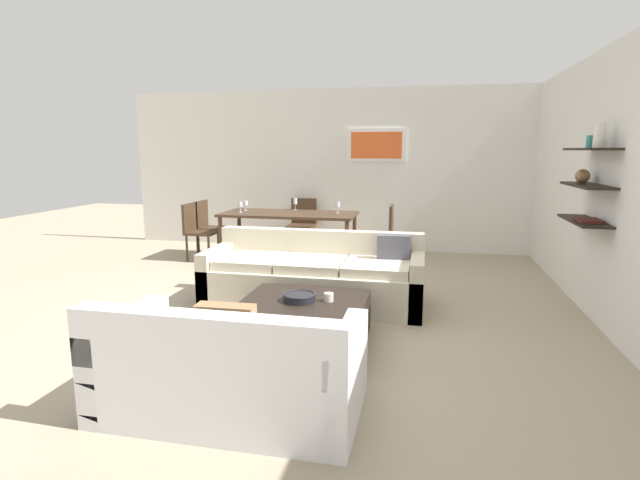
# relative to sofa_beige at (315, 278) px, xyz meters

# --- Properties ---
(ground_plane) EXTENTS (18.00, 18.00, 0.00)m
(ground_plane) POSITION_rel_sofa_beige_xyz_m (-0.15, -0.34, -0.29)
(ground_plane) COLOR tan
(back_wall_unit) EXTENTS (8.40, 0.09, 2.70)m
(back_wall_unit) POSITION_rel_sofa_beige_xyz_m (0.15, 3.19, 1.06)
(back_wall_unit) COLOR silver
(back_wall_unit) RESTS_ON ground
(right_wall_shelf_unit) EXTENTS (0.34, 8.20, 2.70)m
(right_wall_shelf_unit) POSITION_rel_sofa_beige_xyz_m (2.88, 0.26, 1.06)
(right_wall_shelf_unit) COLOR silver
(right_wall_shelf_unit) RESTS_ON ground
(sofa_beige) EXTENTS (2.38, 0.90, 0.78)m
(sofa_beige) POSITION_rel_sofa_beige_xyz_m (0.00, 0.00, 0.00)
(sofa_beige) COLOR beige
(sofa_beige) RESTS_ON ground
(loveseat_white) EXTENTS (1.67, 0.90, 0.78)m
(loveseat_white) POSITION_rel_sofa_beige_xyz_m (-0.03, -2.35, 0.00)
(loveseat_white) COLOR white
(loveseat_white) RESTS_ON ground
(coffee_table) EXTENTS (1.09, 1.07, 0.38)m
(coffee_table) POSITION_rel_sofa_beige_xyz_m (0.14, -1.15, -0.10)
(coffee_table) COLOR black
(coffee_table) RESTS_ON ground
(decorative_bowl) EXTENTS (0.29, 0.29, 0.07)m
(decorative_bowl) POSITION_rel_sofa_beige_xyz_m (0.11, -1.11, 0.13)
(decorative_bowl) COLOR black
(decorative_bowl) RESTS_ON coffee_table
(candle_jar) EXTENTS (0.08, 0.08, 0.08)m
(candle_jar) POSITION_rel_sofa_beige_xyz_m (0.37, -1.07, 0.13)
(candle_jar) COLOR silver
(candle_jar) RESTS_ON coffee_table
(dining_table) EXTENTS (2.04, 0.88, 0.75)m
(dining_table) POSITION_rel_sofa_beige_xyz_m (-0.86, 1.99, 0.39)
(dining_table) COLOR #422D1E
(dining_table) RESTS_ON ground
(dining_chair_left_near) EXTENTS (0.44, 0.44, 0.88)m
(dining_chair_left_near) POSITION_rel_sofa_beige_xyz_m (-2.28, 1.79, 0.21)
(dining_chair_left_near) COLOR #422D1E
(dining_chair_left_near) RESTS_ON ground
(dining_chair_head) EXTENTS (0.44, 0.44, 0.88)m
(dining_chair_head) POSITION_rel_sofa_beige_xyz_m (-0.86, 2.84, 0.21)
(dining_chair_head) COLOR #422D1E
(dining_chair_head) RESTS_ON ground
(dining_chair_right_far) EXTENTS (0.44, 0.44, 0.88)m
(dining_chair_right_far) POSITION_rel_sofa_beige_xyz_m (0.57, 2.19, 0.21)
(dining_chair_right_far) COLOR #422D1E
(dining_chair_right_far) RESTS_ON ground
(dining_chair_left_far) EXTENTS (0.44, 0.44, 0.88)m
(dining_chair_left_far) POSITION_rel_sofa_beige_xyz_m (-2.28, 2.19, 0.21)
(dining_chair_left_far) COLOR #422D1E
(dining_chair_left_far) RESTS_ON ground
(wine_glass_head) EXTENTS (0.06, 0.06, 0.19)m
(wine_glass_head) POSITION_rel_sofa_beige_xyz_m (-0.86, 2.37, 0.59)
(wine_glass_head) COLOR silver
(wine_glass_head) RESTS_ON dining_table
(wine_glass_right_far) EXTENTS (0.06, 0.06, 0.17)m
(wine_glass_right_far) POSITION_rel_sofa_beige_xyz_m (-0.12, 2.10, 0.58)
(wine_glass_right_far) COLOR silver
(wine_glass_right_far) RESTS_ON dining_table
(wine_glass_left_near) EXTENTS (0.07, 0.07, 0.16)m
(wine_glass_left_near) POSITION_rel_sofa_beige_xyz_m (-1.60, 1.88, 0.57)
(wine_glass_left_near) COLOR silver
(wine_glass_left_near) RESTS_ON dining_table
(wine_glass_left_far) EXTENTS (0.08, 0.08, 0.16)m
(wine_glass_left_far) POSITION_rel_sofa_beige_xyz_m (-1.60, 2.10, 0.57)
(wine_glass_left_far) COLOR silver
(wine_glass_left_far) RESTS_ON dining_table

